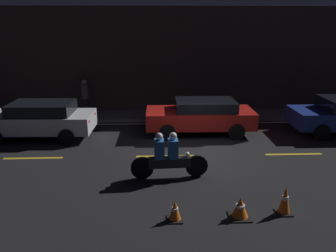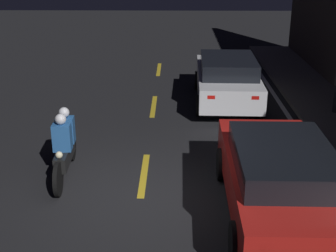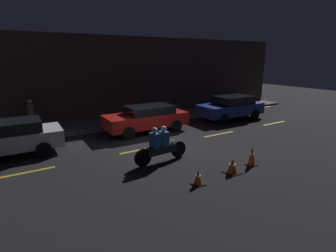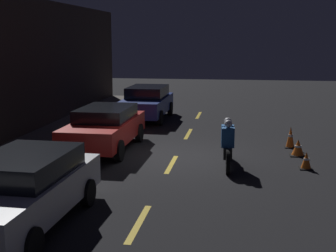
{
  "view_description": "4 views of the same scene",
  "coord_description": "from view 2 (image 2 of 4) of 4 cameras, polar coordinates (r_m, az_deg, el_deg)",
  "views": [
    {
      "loc": [
        -1.32,
        -10.45,
        4.38
      ],
      "look_at": [
        -0.88,
        0.5,
        0.94
      ],
      "focal_mm": 35.0,
      "sensor_mm": 36.0,
      "label": 1
    },
    {
      "loc": [
        7.78,
        0.65,
        4.47
      ],
      "look_at": [
        -0.51,
        0.51,
        1.28
      ],
      "focal_mm": 50.0,
      "sensor_mm": 36.0,
      "label": 2
    },
    {
      "loc": [
        -5.65,
        -9.73,
        3.88
      ],
      "look_at": [
        0.27,
        -0.15,
        0.92
      ],
      "focal_mm": 28.0,
      "sensor_mm": 36.0,
      "label": 3
    },
    {
      "loc": [
        -14.13,
        -1.92,
        3.64
      ],
      "look_at": [
        -1.08,
        0.09,
        1.16
      ],
      "focal_mm": 50.0,
      "sensor_mm": 36.0,
      "label": 4
    }
  ],
  "objects": [
    {
      "name": "ground_plane",
      "position": [
        8.99,
        -3.37,
        -8.82
      ],
      "size": [
        56.0,
        56.0,
        0.0
      ],
      "primitive_type": "plane",
      "color": "black"
    },
    {
      "name": "lane_dash_a",
      "position": [
        18.34,
        -1.12,
        6.92
      ],
      "size": [
        2.0,
        0.14,
        0.01
      ],
      "color": "gold",
      "rests_on": "ground"
    },
    {
      "name": "lane_dash_b",
      "position": [
        14.02,
        -1.77,
        2.44
      ],
      "size": [
        2.0,
        0.14,
        0.01
      ],
      "color": "gold",
      "rests_on": "ground"
    },
    {
      "name": "lane_dash_c",
      "position": [
        9.87,
        -2.95,
        -5.92
      ],
      "size": [
        2.0,
        0.14,
        0.01
      ],
      "color": "gold",
      "rests_on": "ground"
    },
    {
      "name": "sedan_white",
      "position": [
        14.3,
        7.22,
        5.81
      ],
      "size": [
        4.38,
        1.98,
        1.42
      ],
      "rotation": [
        0.0,
        0.0,
        3.11
      ],
      "color": "silver",
      "rests_on": "ground"
    },
    {
      "name": "taxi_red",
      "position": [
        8.32,
        13.44,
        -6.05
      ],
      "size": [
        4.4,
        1.94,
        1.4
      ],
      "rotation": [
        0.0,
        0.0,
        3.13
      ],
      "color": "red",
      "rests_on": "ground"
    },
    {
      "name": "motorcycle",
      "position": [
        9.82,
        -12.5,
        -2.34
      ],
      "size": [
        2.29,
        0.4,
        1.4
      ],
      "rotation": [
        0.0,
        0.0,
        0.05
      ],
      "color": "black",
      "rests_on": "ground"
    }
  ]
}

